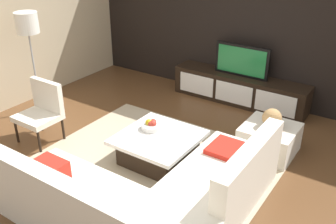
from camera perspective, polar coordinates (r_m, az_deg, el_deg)
The scene contains 13 objects.
ground_plane at distance 5.04m, azimuth -1.11°, elevation -8.10°, with size 14.00×14.00×0.00m, color brown.
feature_wall_back at distance 6.70m, azimuth 12.50°, elevation 13.28°, with size 6.40×0.12×2.80m, color black.
side_wall_left at distance 6.81m, azimuth -23.33°, elevation 11.98°, with size 0.12×5.20×2.80m, color #C6B28E.
area_rug at distance 5.09m, azimuth -2.04°, elevation -7.70°, with size 2.97×2.45×0.01m, color tan.
media_console at distance 6.78m, azimuth 10.57°, elevation 3.37°, with size 2.37×0.47×0.50m.
television at distance 6.60m, azimuth 10.95°, elevation 7.53°, with size 0.95×0.06×0.54m.
sectional_couch at distance 4.08m, azimuth -2.51°, elevation -12.88°, with size 2.27×2.32×0.80m.
coffee_table at distance 5.05m, azimuth -1.41°, elevation -5.33°, with size 0.99×1.00×0.38m.
accent_chair_near at distance 5.72m, azimuth -18.26°, elevation 0.57°, with size 0.57×0.51×0.87m.
floor_lamp at distance 6.33m, azimuth -20.19°, elevation 11.61°, with size 0.34×0.34×1.66m.
ottoman at distance 5.41m, azimuth 14.83°, elevation -3.98°, with size 0.70×0.70×0.40m, color silver.
fruit_bowl at distance 5.10m, azimuth -2.46°, elevation -2.02°, with size 0.28×0.28×0.14m.
decorative_ball at distance 5.25m, azimuth 15.24°, elevation -0.88°, with size 0.26×0.26×0.26m, color #AD8451.
Camera 1 is at (2.40, -3.39, 2.86)m, focal length 40.88 mm.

